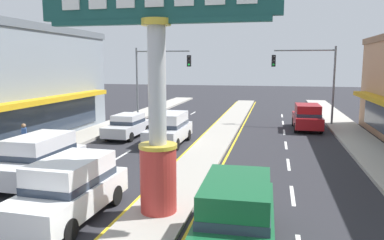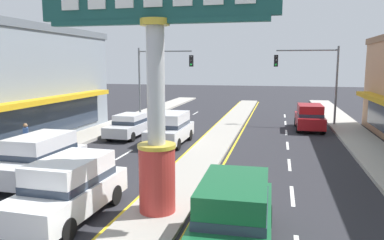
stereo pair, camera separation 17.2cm
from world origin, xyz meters
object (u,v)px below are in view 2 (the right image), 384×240
at_px(traffic_light_left_side, 159,71).
at_px(suv_kerb_right, 40,157).
at_px(suv_near_right_lane, 170,128).
at_px(suv_far_left_oncoming, 310,117).
at_px(traffic_light_right_side, 313,72).
at_px(pedestrian_far_side, 26,138).
at_px(district_sign, 156,84).
at_px(suv_mid_left_lane, 69,187).
at_px(sedan_far_right_lane, 129,125).
at_px(suv_near_left_lane, 234,213).

height_order(traffic_light_left_side, suv_kerb_right, traffic_light_left_side).
relative_size(suv_near_right_lane, suv_far_left_oncoming, 1.00).
distance_m(traffic_light_right_side, pedestrian_far_side, 21.03).
xyz_separation_m(district_sign, suv_mid_left_lane, (-2.66, -0.79, -3.26)).
bearing_deg(suv_kerb_right, sedan_far_right_lane, 89.99).
bearing_deg(sedan_far_right_lane, suv_near_right_lane, -24.16).
xyz_separation_m(suv_near_right_lane, suv_kerb_right, (-3.30, -8.09, 0.00)).
distance_m(traffic_light_left_side, suv_near_left_lane, 22.89).
xyz_separation_m(sedan_far_right_lane, pedestrian_far_side, (-2.61, -6.96, 0.38)).
bearing_deg(suv_far_left_oncoming, suv_near_left_lane, -99.79).
distance_m(traffic_light_left_side, traffic_light_right_side, 12.50).
distance_m(suv_kerb_right, pedestrian_far_side, 3.69).
bearing_deg(suv_mid_left_lane, district_sign, 16.66).
relative_size(traffic_light_right_side, pedestrian_far_side, 3.57).
distance_m(suv_far_left_oncoming, pedestrian_far_side, 19.17).
xyz_separation_m(suv_mid_left_lane, pedestrian_far_side, (-5.91, 5.77, 0.18)).
height_order(traffic_light_left_side, sedan_far_right_lane, traffic_light_left_side).
distance_m(traffic_light_right_side, suv_kerb_right, 21.34).
relative_size(traffic_light_left_side, suv_mid_left_lane, 1.33).
xyz_separation_m(suv_mid_left_lane, suv_kerb_right, (-3.30, 3.17, 0.00)).
relative_size(traffic_light_right_side, suv_kerb_right, 1.34).
bearing_deg(suv_near_right_lane, pedestrian_far_side, -137.16).
xyz_separation_m(sedan_far_right_lane, suv_near_left_lane, (8.62, -13.58, 0.20)).
distance_m(suv_near_right_lane, suv_kerb_right, 8.73).
height_order(traffic_light_right_side, sedan_far_right_lane, traffic_light_right_side).
bearing_deg(suv_far_left_oncoming, traffic_light_right_side, 82.26).
bearing_deg(district_sign, pedestrian_far_side, 149.85).
bearing_deg(traffic_light_right_side, district_sign, -107.69).
bearing_deg(suv_kerb_right, suv_mid_left_lane, -43.79).
bearing_deg(suv_kerb_right, suv_near_left_lane, -24.97).
bearing_deg(traffic_light_left_side, traffic_light_right_side, 1.79).
bearing_deg(suv_near_right_lane, suv_far_left_oncoming, 39.18).
bearing_deg(district_sign, suv_mid_left_lane, -163.34).
relative_size(suv_near_left_lane, pedestrian_far_side, 2.67).
bearing_deg(traffic_light_right_side, suv_mid_left_lane, -113.60).
xyz_separation_m(traffic_light_right_side, sedan_far_right_lane, (-12.20, -7.64, -3.46)).
distance_m(sedan_far_right_lane, pedestrian_far_side, 7.44).
bearing_deg(traffic_light_right_side, sedan_far_right_lane, -147.95).
xyz_separation_m(sedan_far_right_lane, suv_kerb_right, (-0.00, -9.57, 0.20)).
bearing_deg(suv_near_left_lane, suv_mid_left_lane, 170.94).
relative_size(district_sign, suv_far_left_oncoming, 1.64).
bearing_deg(suv_near_right_lane, suv_kerb_right, -112.20).
height_order(district_sign, suv_far_left_oncoming, district_sign).
bearing_deg(pedestrian_far_side, sedan_far_right_lane, 69.43).
relative_size(district_sign, traffic_light_left_side, 1.22).
height_order(suv_near_right_lane, suv_mid_left_lane, same).
bearing_deg(suv_near_left_lane, sedan_far_right_lane, 122.40).
bearing_deg(suv_far_left_oncoming, district_sign, -108.83).
distance_m(suv_near_left_lane, suv_far_left_oncoming, 19.41).
relative_size(sedan_far_right_lane, suv_mid_left_lane, 0.94).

